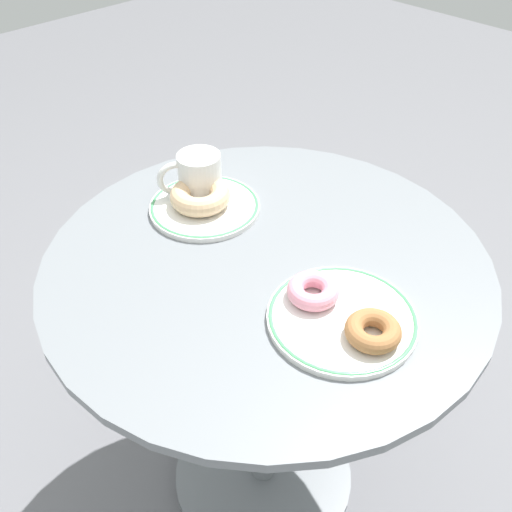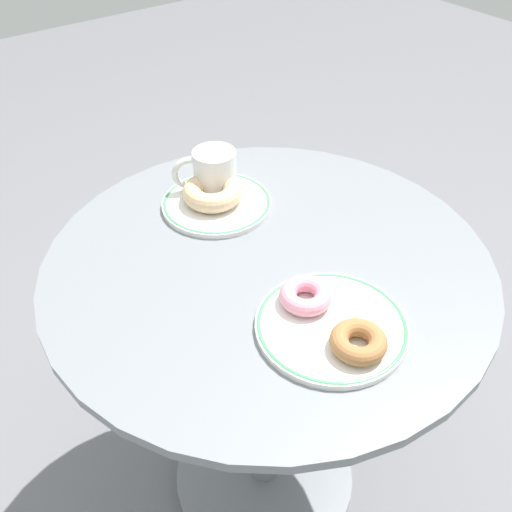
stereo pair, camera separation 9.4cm
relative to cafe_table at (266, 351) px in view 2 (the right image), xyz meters
name	(u,v)px [view 2 (the right image)]	position (x,y,z in m)	size (l,w,h in m)	color
ground_plane	(264,478)	(0.00, 0.00, -0.49)	(7.00, 7.00, 0.02)	slate
cafe_table	(266,351)	(0.00, 0.00, 0.00)	(0.76, 0.76, 0.71)	slate
plate_left	(217,203)	(-0.18, 0.02, 0.24)	(0.21, 0.21, 0.01)	white
plate_right	(331,326)	(0.18, -0.02, 0.24)	(0.23, 0.23, 0.01)	white
donut_glazed	(212,192)	(-0.19, 0.01, 0.27)	(0.11, 0.11, 0.04)	#E0B789
donut_cinnamon	(358,342)	(0.24, -0.03, 0.26)	(0.08, 0.08, 0.03)	#A36B3D
donut_pink_frosted	(306,295)	(0.12, -0.03, 0.26)	(0.08, 0.08, 0.03)	pink
coffee_mug	(213,172)	(-0.22, 0.04, 0.28)	(0.08, 0.12, 0.09)	white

